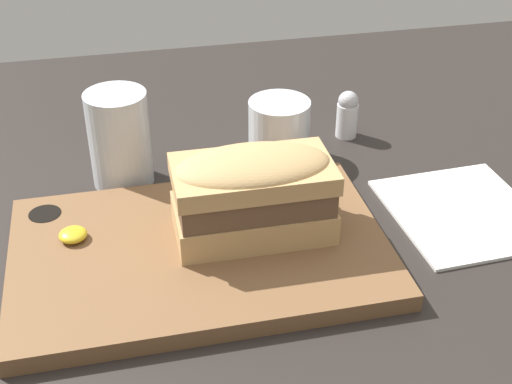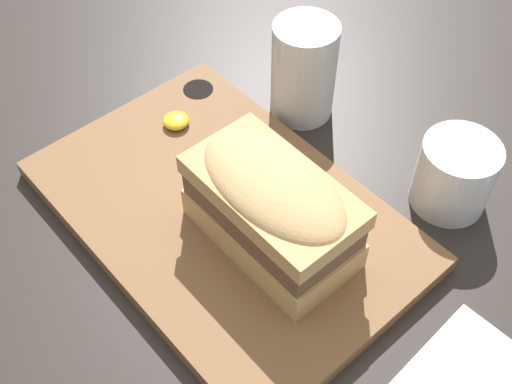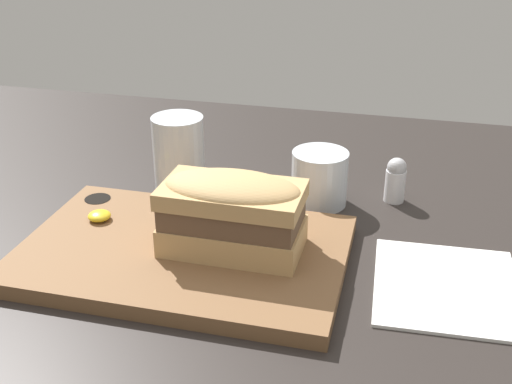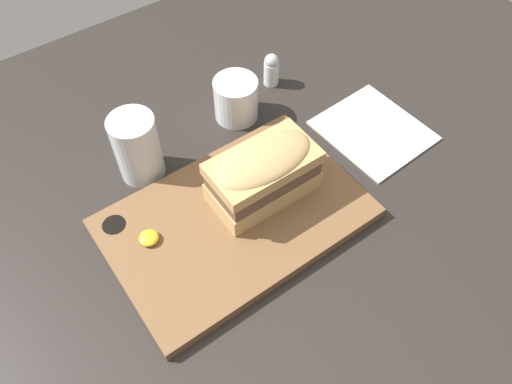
{
  "view_description": "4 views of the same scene",
  "coord_description": "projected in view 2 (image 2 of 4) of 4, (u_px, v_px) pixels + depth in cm",
  "views": [
    {
      "loc": [
        -5.87,
        -55.64,
        48.17
      ],
      "look_at": [
        7.44,
        3.77,
        8.87
      ],
      "focal_mm": 50.0,
      "sensor_mm": 36.0,
      "label": 1
    },
    {
      "loc": [
        33.16,
        -20.93,
        53.92
      ],
      "look_at": [
        4.25,
        4.6,
        7.74
      ],
      "focal_mm": 45.0,
      "sensor_mm": 36.0,
      "label": 2
    },
    {
      "loc": [
        25.81,
        -58.74,
        42.97
      ],
      "look_at": [
        9.35,
        6.45,
        10.39
      ],
      "focal_mm": 45.0,
      "sensor_mm": 36.0,
      "label": 3
    },
    {
      "loc": [
        -20.77,
        -33.12,
        66.41
      ],
      "look_at": [
        4.48,
        1.99,
        8.22
      ],
      "focal_mm": 35.0,
      "sensor_mm": 36.0,
      "label": 4
    }
  ],
  "objects": [
    {
      "name": "wine_glass",
      "position": [
        454.0,
        176.0,
        0.64
      ],
      "size": [
        7.82,
        7.82,
        7.69
      ],
      "color": "silver",
      "rests_on": "dining_table"
    },
    {
      "name": "sandwich",
      "position": [
        272.0,
        205.0,
        0.58
      ],
      "size": [
        16.3,
        8.96,
        9.36
      ],
      "rotation": [
        0.0,
        0.0,
        -0.01
      ],
      "color": "tan",
      "rests_on": "serving_board"
    },
    {
      "name": "serving_board",
      "position": [
        224.0,
        213.0,
        0.65
      ],
      "size": [
        38.45,
        25.22,
        1.98
      ],
      "color": "brown",
      "rests_on": "dining_table"
    },
    {
      "name": "dining_table",
      "position": [
        195.0,
        233.0,
        0.65
      ],
      "size": [
        169.86,
        124.46,
        2.0
      ],
      "color": "#282321",
      "rests_on": "ground"
    },
    {
      "name": "mustard_dollop",
      "position": [
        176.0,
        121.0,
        0.71
      ],
      "size": [
        2.92,
        2.92,
        1.17
      ],
      "color": "gold",
      "rests_on": "serving_board"
    },
    {
      "name": "water_glass",
      "position": [
        303.0,
        76.0,
        0.72
      ],
      "size": [
        7.31,
        7.31,
        11.67
      ],
      "color": "silver",
      "rests_on": "dining_table"
    }
  ]
}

